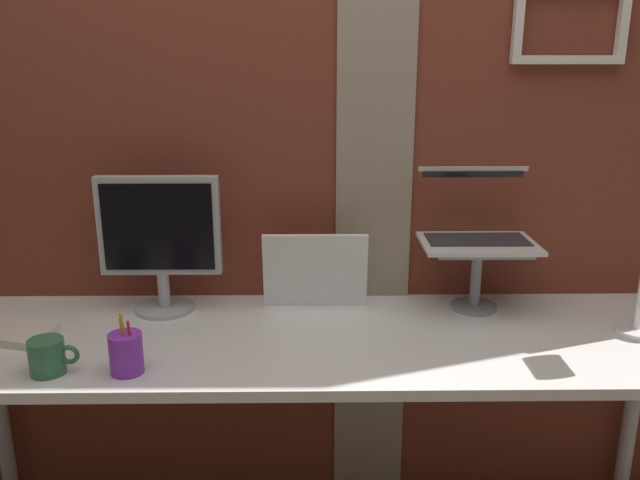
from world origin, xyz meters
The scene contains 9 objects.
brick_wall_back centered at (0.00, 0.36, 1.16)m, with size 3.69×0.16×2.33m.
desk centered at (0.02, -0.01, 0.67)m, with size 2.24×0.63×0.73m.
monitor centered at (-0.45, 0.18, 0.98)m, with size 0.36×0.18×0.42m.
laptop_stand centered at (0.50, 0.18, 0.87)m, with size 0.28×0.22×0.20m.
laptop centered at (0.50, 0.25, 1.00)m, with size 0.34×0.29×0.22m.
whiteboard_panel centered at (0.01, 0.20, 0.85)m, with size 0.32×0.02×0.24m, color white.
pen_cup centered at (-0.46, -0.22, 0.79)m, with size 0.08×0.08×0.17m.
coffee_mug centered at (-0.65, -0.22, 0.78)m, with size 0.12×0.09×0.09m.
paper_clutter_stack centered at (-0.83, -0.01, 0.75)m, with size 0.20×0.14×0.02m, color silver.
Camera 1 is at (-0.00, -1.70, 1.51)m, focal length 36.67 mm.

